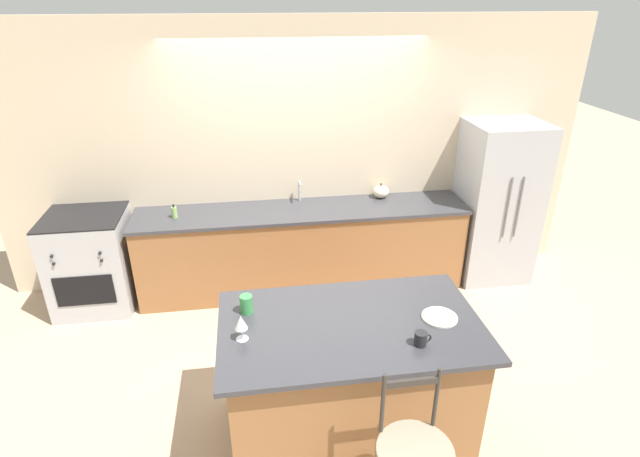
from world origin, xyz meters
TOP-DOWN VIEW (x-y plane):
  - ground_plane at (0.00, 0.00)m, footprint 18.00×18.00m
  - wall_back at (0.00, 0.69)m, footprint 6.00×0.07m
  - back_counter at (0.00, 0.37)m, footprint 3.35×0.67m
  - sink_faucet at (0.00, 0.57)m, footprint 0.02×0.13m
  - kitchen_island at (0.08, -1.66)m, footprint 1.69×1.00m
  - refrigerator at (2.08, 0.34)m, footprint 0.76×0.69m
  - oven_range at (-2.09, 0.33)m, footprint 0.73×0.70m
  - dinner_plate at (0.67, -1.69)m, footprint 0.23×0.23m
  - wine_glass at (-0.61, -1.72)m, footprint 0.08×0.08m
  - coffee_mug at (0.46, -1.93)m, footprint 0.11×0.08m
  - tumbler_cup at (-0.58, -1.44)m, footprint 0.08×0.08m
  - pumpkin_decoration at (0.86, 0.55)m, footprint 0.17×0.17m
  - soap_bottle at (-1.24, 0.33)m, footprint 0.05×0.05m

SIDE VIEW (x-z plane):
  - ground_plane at x=0.00m, z-range 0.00..0.00m
  - back_counter at x=0.00m, z-range 0.00..0.90m
  - kitchen_island at x=0.08m, z-range 0.00..0.96m
  - oven_range at x=-2.09m, z-range 0.00..0.98m
  - refrigerator at x=2.08m, z-range 0.00..1.70m
  - soap_bottle at x=-1.24m, z-range 0.89..1.02m
  - dinner_plate at x=0.67m, z-range 0.95..0.97m
  - pumpkin_decoration at x=0.86m, z-range 0.89..1.04m
  - coffee_mug at x=0.46m, z-range 0.95..1.04m
  - tumbler_cup at x=-0.58m, z-range 0.95..1.08m
  - sink_faucet at x=0.00m, z-range 0.93..1.15m
  - wine_glass at x=-0.61m, z-range 0.99..1.16m
  - wall_back at x=0.00m, z-range 0.00..2.70m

